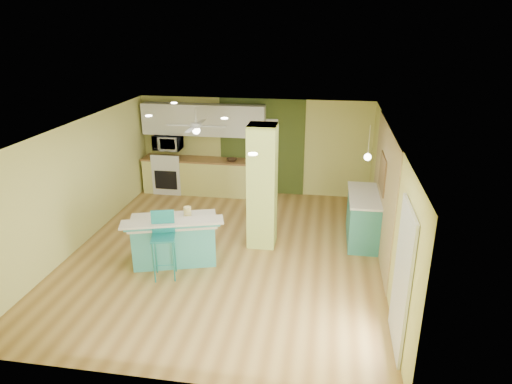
% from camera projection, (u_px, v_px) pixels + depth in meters
% --- Properties ---
extents(floor, '(6.00, 7.00, 0.01)m').
position_uv_depth(floor, '(226.00, 252.00, 9.08)').
color(floor, olive).
rests_on(floor, ground).
extents(ceiling, '(6.00, 7.00, 0.01)m').
position_uv_depth(ceiling, '(223.00, 129.00, 8.20)').
color(ceiling, white).
rests_on(ceiling, wall_back).
extents(wall_back, '(6.00, 0.01, 2.50)m').
position_uv_depth(wall_back, '(255.00, 147.00, 11.88)').
color(wall_back, '#D0CE6F').
rests_on(wall_back, floor).
extents(wall_front, '(6.00, 0.01, 2.50)m').
position_uv_depth(wall_front, '(159.00, 297.00, 5.40)').
color(wall_front, '#D0CE6F').
rests_on(wall_front, floor).
extents(wall_left, '(0.01, 7.00, 2.50)m').
position_uv_depth(wall_left, '(78.00, 185.00, 9.09)').
color(wall_left, '#D0CE6F').
rests_on(wall_left, floor).
extents(wall_right, '(0.01, 7.00, 2.50)m').
position_uv_depth(wall_right, '(388.00, 203.00, 8.19)').
color(wall_right, '#D0CE6F').
rests_on(wall_right, floor).
extents(wood_panel, '(0.02, 3.40, 2.50)m').
position_uv_depth(wood_panel, '(383.00, 192.00, 8.75)').
color(wood_panel, '#9B8458').
rests_on(wood_panel, floor).
extents(olive_accent, '(2.20, 0.02, 2.50)m').
position_uv_depth(olive_accent, '(262.00, 147.00, 11.83)').
color(olive_accent, '#415120').
rests_on(olive_accent, floor).
extents(interior_door, '(0.82, 0.05, 2.00)m').
position_uv_depth(interior_door, '(262.00, 157.00, 11.90)').
color(interior_door, silver).
rests_on(interior_door, floor).
extents(french_door, '(0.04, 1.08, 2.10)m').
position_uv_depth(french_door, '(402.00, 280.00, 6.14)').
color(french_door, silver).
rests_on(french_door, floor).
extents(column, '(0.55, 0.55, 2.50)m').
position_uv_depth(column, '(262.00, 187.00, 9.01)').
color(column, '#BBD161').
rests_on(column, floor).
extents(kitchen_run, '(3.25, 0.63, 0.94)m').
position_uv_depth(kitchen_run, '(204.00, 176.00, 12.07)').
color(kitchen_run, '#DCD973').
rests_on(kitchen_run, floor).
extents(stove, '(0.76, 0.66, 1.08)m').
position_uv_depth(stove, '(170.00, 175.00, 12.20)').
color(stove, silver).
rests_on(stove, floor).
extents(upper_cabinets, '(3.20, 0.34, 0.80)m').
position_uv_depth(upper_cabinets, '(203.00, 120.00, 11.66)').
color(upper_cabinets, silver).
rests_on(upper_cabinets, wall_back).
extents(microwave, '(0.70, 0.48, 0.39)m').
position_uv_depth(microwave, '(168.00, 142.00, 11.90)').
color(microwave, white).
rests_on(microwave, wall_back).
extents(ceiling_fan, '(1.41, 1.41, 0.61)m').
position_uv_depth(ceiling_fan, '(196.00, 126.00, 10.36)').
color(ceiling_fan, silver).
rests_on(ceiling_fan, ceiling).
extents(pendant_lamp, '(0.14, 0.14, 0.69)m').
position_uv_depth(pendant_lamp, '(368.00, 157.00, 8.72)').
color(pendant_lamp, white).
rests_on(pendant_lamp, ceiling).
extents(wall_decor, '(0.03, 0.90, 0.70)m').
position_uv_depth(wall_decor, '(383.00, 173.00, 8.83)').
color(wall_decor, brown).
rests_on(wall_decor, wood_panel).
extents(peninsula, '(1.92, 1.43, 0.97)m').
position_uv_depth(peninsula, '(174.00, 239.00, 8.62)').
color(peninsula, teal).
rests_on(peninsula, floor).
extents(bar_stool, '(0.50, 0.50, 1.22)m').
position_uv_depth(bar_stool, '(163.00, 234.00, 8.00)').
color(bar_stool, teal).
rests_on(bar_stool, floor).
extents(side_counter, '(0.67, 1.57, 1.01)m').
position_uv_depth(side_counter, '(363.00, 217.00, 9.45)').
color(side_counter, teal).
rests_on(side_counter, floor).
extents(fruit_bowl, '(0.30, 0.30, 0.07)m').
position_uv_depth(fruit_bowl, '(232.00, 160.00, 11.72)').
color(fruit_bowl, '#3C2818').
rests_on(fruit_bowl, kitchen_run).
extents(canister, '(0.14, 0.14, 0.19)m').
position_uv_depth(canister, '(187.00, 212.00, 8.63)').
color(canister, yellow).
rests_on(canister, peninsula).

